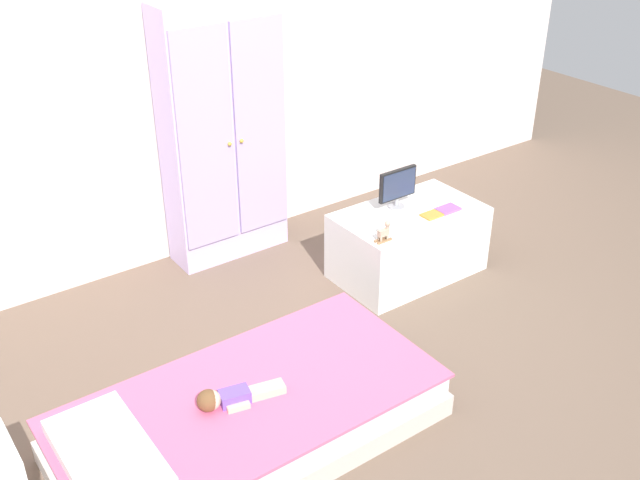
% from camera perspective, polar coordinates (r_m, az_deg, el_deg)
% --- Properties ---
extents(ground_plane, '(10.00, 10.00, 0.02)m').
position_cam_1_polar(ground_plane, '(3.87, 2.34, -9.72)').
color(ground_plane, brown).
extents(back_wall, '(6.40, 0.05, 2.70)m').
position_cam_1_polar(back_wall, '(4.49, -10.13, 14.97)').
color(back_wall, silver).
rests_on(back_wall, ground_plane).
extents(bed, '(1.68, 0.84, 0.24)m').
position_cam_1_polar(bed, '(3.42, -5.34, -13.31)').
color(bed, beige).
rests_on(bed, ground_plane).
extents(pillow, '(0.32, 0.60, 0.06)m').
position_cam_1_polar(pillow, '(3.14, -15.93, -15.45)').
color(pillow, white).
rests_on(pillow, bed).
extents(doll, '(0.39, 0.16, 0.10)m').
position_cam_1_polar(doll, '(3.29, -7.28, -11.87)').
color(doll, '#6B4CB2').
rests_on(doll, bed).
extents(wardrobe, '(0.73, 0.30, 1.59)m').
position_cam_1_polar(wardrobe, '(4.54, -7.41, 8.00)').
color(wardrobe, silver).
rests_on(wardrobe, ground_plane).
extents(tv_stand, '(0.87, 0.52, 0.42)m').
position_cam_1_polar(tv_stand, '(4.53, 6.72, -0.20)').
color(tv_stand, silver).
rests_on(tv_stand, ground_plane).
extents(tv_monitor, '(0.26, 0.10, 0.24)m').
position_cam_1_polar(tv_monitor, '(4.41, 5.95, 4.13)').
color(tv_monitor, '#99999E').
rests_on(tv_monitor, tv_stand).
extents(rocking_horse_toy, '(0.10, 0.04, 0.12)m').
position_cam_1_polar(rocking_horse_toy, '(4.08, 4.94, 0.61)').
color(rocking_horse_toy, '#8E6642').
rests_on(rocking_horse_toy, tv_stand).
extents(book_orange, '(0.12, 0.09, 0.01)m').
position_cam_1_polar(book_orange, '(4.40, 8.53, 1.90)').
color(book_orange, orange).
rests_on(book_orange, tv_stand).
extents(book_purple, '(0.14, 0.09, 0.01)m').
position_cam_1_polar(book_purple, '(4.48, 9.73, 2.34)').
color(book_purple, '#8E51B2').
rests_on(book_purple, tv_stand).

